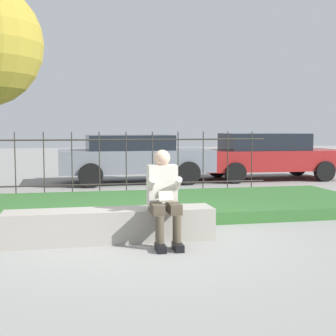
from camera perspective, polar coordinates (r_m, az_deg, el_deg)
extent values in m
plane|color=gray|center=(6.45, -3.63, -8.73)|extent=(60.00, 60.00, 0.00)
cube|color=gray|center=(6.36, -7.02, -6.94)|extent=(2.79, 0.51, 0.43)
cube|color=slate|center=(6.40, -7.01, -8.49)|extent=(2.68, 0.47, 0.08)
cube|color=black|center=(5.84, -0.92, -9.72)|extent=(0.11, 0.26, 0.09)
cylinder|color=#4C4233|center=(5.84, -1.03, -7.51)|extent=(0.11, 0.11, 0.34)
cube|color=#4C4233|center=(6.00, -1.40, -4.93)|extent=(0.15, 0.42, 0.13)
cube|color=black|center=(5.88, 1.22, -9.61)|extent=(0.11, 0.26, 0.09)
cylinder|color=#4C4233|center=(5.89, 1.09, -7.42)|extent=(0.11, 0.11, 0.34)
cube|color=#4C4233|center=(6.04, 0.66, -4.86)|extent=(0.15, 0.42, 0.13)
cube|color=beige|center=(6.19, -0.74, -2.10)|extent=(0.38, 0.24, 0.54)
sphere|color=#DBB293|center=(6.13, -0.71, 1.26)|extent=(0.21, 0.21, 0.21)
cylinder|color=beige|center=(6.00, -2.06, -2.14)|extent=(0.08, 0.29, 0.24)
cylinder|color=beige|center=(6.06, 1.13, -2.06)|extent=(0.08, 0.29, 0.24)
cube|color=beige|center=(5.95, -0.27, -3.45)|extent=(0.18, 0.09, 0.13)
cube|color=#33662D|center=(8.52, -5.63, -4.71)|extent=(9.02, 2.90, 0.20)
cylinder|color=#332D28|center=(10.33, -6.70, -1.97)|extent=(7.02, 0.03, 0.03)
cylinder|color=#332D28|center=(10.26, -6.76, 3.45)|extent=(7.02, 0.03, 0.03)
cylinder|color=#332D28|center=(10.32, -18.12, 0.22)|extent=(0.02, 0.02, 1.43)
cylinder|color=#332D28|center=(10.27, -14.88, 0.27)|extent=(0.02, 0.02, 1.43)
cylinder|color=#332D28|center=(10.25, -11.62, 0.33)|extent=(0.02, 0.02, 1.43)
cylinder|color=#332D28|center=(10.27, -8.35, 0.38)|extent=(0.02, 0.02, 1.43)
cylinder|color=#332D28|center=(10.32, -5.11, 0.44)|extent=(0.02, 0.02, 1.43)
cylinder|color=#332D28|center=(10.40, -1.91, 0.49)|extent=(0.02, 0.02, 1.43)
cylinder|color=#332D28|center=(10.51, 1.24, 0.54)|extent=(0.02, 0.02, 1.43)
cylinder|color=#332D28|center=(10.66, 4.31, 0.59)|extent=(0.02, 0.02, 1.43)
cylinder|color=#332D28|center=(10.83, 7.28, 0.63)|extent=(0.02, 0.02, 1.43)
cylinder|color=#332D28|center=(11.03, 10.16, 0.67)|extent=(0.02, 0.02, 1.43)
cube|color=slate|center=(12.99, -4.02, 0.92)|extent=(4.21, 1.90, 0.60)
cube|color=black|center=(12.94, -4.76, 3.13)|extent=(2.34, 1.63, 0.40)
cylinder|color=black|center=(12.45, 2.51, -0.64)|extent=(0.64, 0.22, 0.63)
cylinder|color=black|center=(14.12, 0.59, 0.03)|extent=(0.64, 0.22, 0.63)
cylinder|color=black|center=(12.01, -9.42, -0.90)|extent=(0.64, 0.22, 0.63)
cylinder|color=black|center=(13.73, -9.92, -0.19)|extent=(0.64, 0.22, 0.63)
cube|color=maroon|center=(14.13, 12.18, 1.00)|extent=(4.30, 1.79, 0.58)
cube|color=black|center=(14.04, 11.58, 3.16)|extent=(2.37, 1.56, 0.48)
cylinder|color=black|center=(13.98, 18.55, -0.38)|extent=(0.58, 0.21, 0.58)
cylinder|color=black|center=(15.48, 15.45, 0.19)|extent=(0.58, 0.21, 0.58)
cylinder|color=black|center=(12.89, 8.21, -0.60)|extent=(0.58, 0.21, 0.58)
cylinder|color=black|center=(14.50, 6.01, 0.04)|extent=(0.58, 0.21, 0.58)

